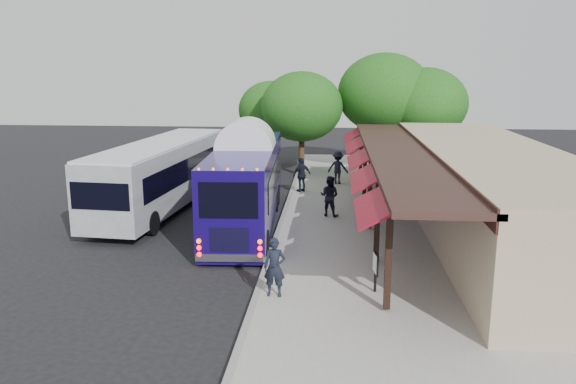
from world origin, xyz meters
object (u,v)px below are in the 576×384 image
(ped_a, at_px, (275,267))
(sign_board, at_px, (376,265))
(ped_b, at_px, (329,196))
(ped_c, at_px, (302,175))
(coach_bus, at_px, (247,180))
(city_bus, at_px, (162,172))
(ped_d, at_px, (338,168))

(ped_a, relative_size, sign_board, 1.43)
(ped_b, height_order, ped_c, ped_c)
(ped_a, distance_m, ped_b, 9.32)
(ped_a, height_order, ped_b, ped_b)
(ped_a, bearing_deg, coach_bus, 108.03)
(city_bus, height_order, ped_a, city_bus)
(ped_b, distance_m, ped_d, 7.21)
(ped_b, bearing_deg, ped_c, -52.62)
(ped_c, distance_m, sign_board, 13.90)
(ped_b, distance_m, sign_board, 8.78)
(coach_bus, distance_m, ped_d, 9.23)
(coach_bus, distance_m, ped_b, 3.84)
(ped_b, height_order, ped_d, ped_d)
(city_bus, distance_m, ped_d, 10.36)
(city_bus, distance_m, ped_c, 7.49)
(ped_b, xyz_separation_m, ped_d, (0.43, 7.20, 0.02))
(coach_bus, xyz_separation_m, city_bus, (-4.44, 2.30, -0.16))
(ped_b, bearing_deg, ped_a, 100.76)
(ped_b, height_order, sign_board, ped_b)
(city_bus, height_order, ped_d, city_bus)
(city_bus, relative_size, ped_c, 6.63)
(ped_a, relative_size, ped_b, 0.96)
(ped_d, relative_size, sign_board, 1.51)
(ped_c, bearing_deg, sign_board, 65.08)
(ped_b, relative_size, ped_d, 0.98)
(coach_bus, height_order, city_bus, coach_bus)
(ped_a, distance_m, ped_c, 14.11)
(ped_a, bearing_deg, ped_b, 84.47)
(ped_c, height_order, sign_board, ped_c)
(city_bus, distance_m, ped_a, 12.30)
(ped_d, bearing_deg, sign_board, 109.53)
(city_bus, relative_size, sign_board, 9.96)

